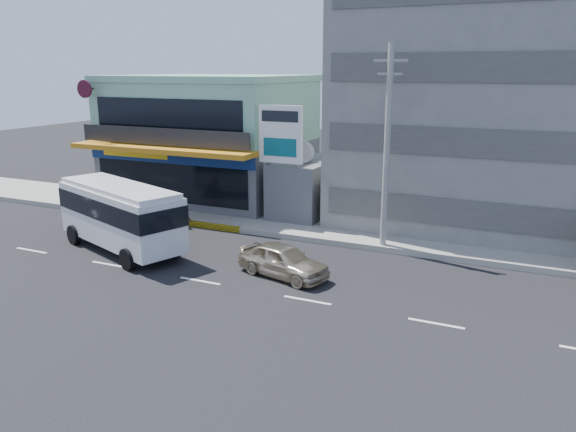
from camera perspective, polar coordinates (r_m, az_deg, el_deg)
The scene contains 11 objects.
ground at distance 24.56m, azimuth -8.92°, elevation -6.54°, with size 120.00×120.00×0.00m, color black.
sidewalk at distance 30.79m, azimuth 8.81°, elevation -1.81°, with size 70.00×5.00×0.30m, color gray.
shop_building at distance 39.26m, azimuth -7.77°, elevation 7.55°, with size 12.40×11.70×8.00m.
concrete_building at distance 34.14m, azimuth 20.15°, elevation 10.80°, with size 16.00×12.00×14.00m, color gray.
gap_structure at distance 34.27m, azimuth 2.02°, elevation 2.82°, with size 3.00×6.00×3.50m, color #47484D.
satellite_dish at distance 33.03m, azimuth 1.38°, elevation 5.59°, with size 1.50×1.50×0.15m, color slate.
billboard at distance 31.41m, azimuth -0.76°, elevation 7.61°, with size 2.60×0.18×6.90m.
utility_pole_near at distance 27.49m, azimuth 10.02°, elevation 6.82°, with size 1.60×0.30×10.00m.
minibus at distance 28.85m, azimuth -16.69°, elevation 0.40°, with size 8.38×5.18×3.34m.
sedan at distance 24.56m, azimuth -0.51°, elevation -4.53°, with size 1.73×4.30×1.47m, color beige.
motorcycle_rider at distance 32.94m, azimuth -11.19°, elevation 0.15°, with size 1.71×1.15×2.08m.
Camera 1 is at (12.84, -18.97, 8.87)m, focal length 35.00 mm.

